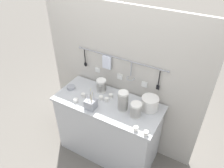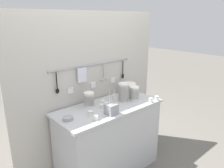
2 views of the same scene
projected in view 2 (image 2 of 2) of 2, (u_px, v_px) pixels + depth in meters
The scene contains 15 objects.
counter at pixel (109, 139), 2.71m from camera, with size 1.31×0.58×0.90m.
back_wall at pixel (92, 92), 2.79m from camera, with size 2.11×0.11×1.98m.
bowl_stack_back_corner at pixel (123, 93), 2.66m from camera, with size 0.12×0.12×0.25m.
bowl_stack_nested_right at pixel (134, 93), 2.76m from camera, with size 0.12×0.12×0.18m.
bowl_stack_wide_centre at pixel (89, 99), 2.55m from camera, with size 0.12×0.12×0.17m.
plate_stack at pixel (129, 89), 2.95m from camera, with size 0.20×0.20×0.16m.
steel_mixing_bowl at pixel (68, 118), 2.23m from camera, with size 0.11×0.11×0.04m.
cutlery_caddy at pixel (111, 109), 2.36m from camera, with size 0.12×0.12×0.27m.
cup_centre at pixel (96, 118), 2.23m from camera, with size 0.05×0.05×0.05m.
cup_back_right at pixel (107, 104), 2.56m from camera, with size 0.05×0.05×0.05m.
cup_mid_row at pixel (151, 100), 2.70m from camera, with size 0.05×0.05×0.05m.
cup_front_left at pixel (157, 98), 2.77m from camera, with size 0.05×0.05×0.05m.
cup_edge_near at pixel (103, 102), 2.63m from camera, with size 0.05×0.05×0.05m.
cup_back_left at pixel (90, 113), 2.33m from camera, with size 0.05×0.05×0.05m.
cup_by_caddy at pixel (102, 106), 2.51m from camera, with size 0.05×0.05×0.05m.
Camera 2 is at (-1.55, -1.82, 1.90)m, focal length 35.00 mm.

